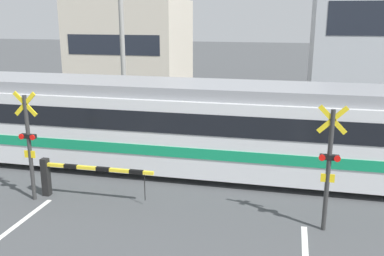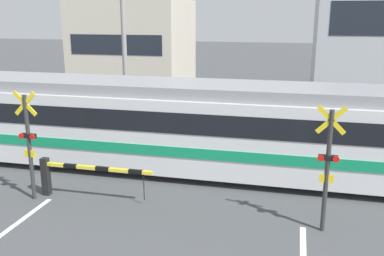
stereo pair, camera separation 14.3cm
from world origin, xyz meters
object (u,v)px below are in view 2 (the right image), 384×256
(crossing_barrier_far, at_px, (288,131))
(pedestrian, at_px, (196,105))
(crossing_barrier_near, at_px, (70,173))
(crossing_signal_right, at_px, (328,164))
(crossing_signal_left, at_px, (29,141))
(commuter_train, at_px, (180,124))

(crossing_barrier_far, bearing_deg, pedestrian, 147.80)
(crossing_barrier_near, height_order, crossing_signal_right, crossing_signal_right)
(crossing_signal_left, distance_m, pedestrian, 9.43)
(commuter_train, height_order, crossing_barrier_near, commuter_train)
(crossing_barrier_far, xyz_separation_m, crossing_signal_left, (-6.88, -6.34, 0.97))
(commuter_train, height_order, crossing_signal_left, crossing_signal_left)
(commuter_train, relative_size, pedestrian, 9.81)
(crossing_signal_right, bearing_deg, crossing_signal_left, 180.00)
(crossing_signal_left, xyz_separation_m, crossing_signal_right, (7.88, 0.00, 0.00))
(crossing_barrier_near, distance_m, crossing_signal_left, 1.43)
(commuter_train, xyz_separation_m, crossing_barrier_far, (3.44, 3.08, -0.85))
(crossing_signal_right, height_order, pedestrian, crossing_signal_right)
(crossing_signal_left, bearing_deg, crossing_barrier_far, 42.66)
(pedestrian, bearing_deg, crossing_barrier_far, -32.20)
(crossing_barrier_near, relative_size, crossing_barrier_far, 1.00)
(crossing_signal_left, bearing_deg, crossing_barrier_near, 18.99)
(commuter_train, relative_size, crossing_barrier_near, 5.09)
(commuter_train, height_order, crossing_barrier_far, commuter_train)
(commuter_train, xyz_separation_m, crossing_barrier_near, (-2.45, -2.92, -0.85))
(commuter_train, distance_m, crossing_signal_right, 5.51)
(crossing_barrier_far, height_order, pedestrian, pedestrian)
(crossing_barrier_far, distance_m, crossing_signal_right, 6.49)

